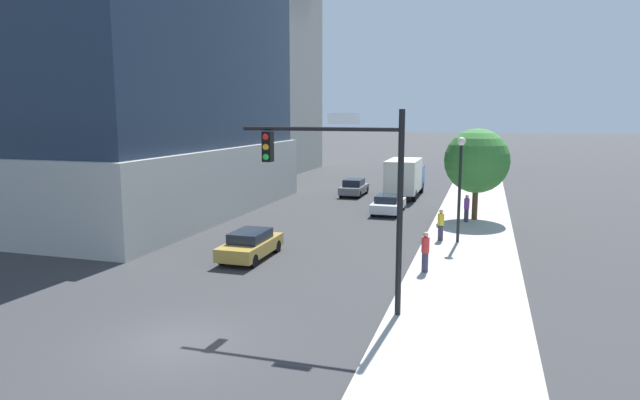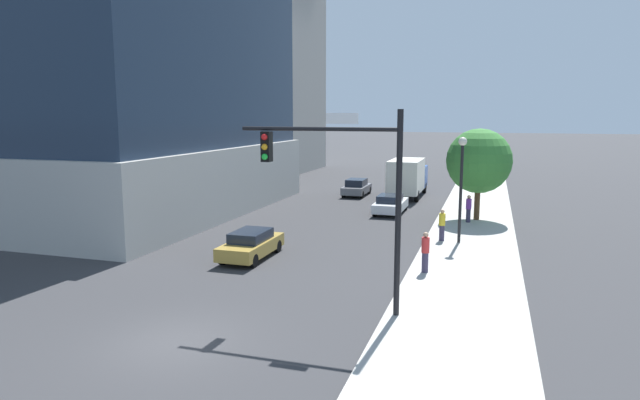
{
  "view_description": "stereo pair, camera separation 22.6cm",
  "coord_description": "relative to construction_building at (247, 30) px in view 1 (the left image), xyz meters",
  "views": [
    {
      "loc": [
        8.71,
        -13.73,
        6.85
      ],
      "look_at": [
        1.94,
        8.5,
        3.19
      ],
      "focal_mm": 30.62,
      "sensor_mm": 36.0,
      "label": 1
    },
    {
      "loc": [
        8.93,
        -13.66,
        6.85
      ],
      "look_at": [
        1.94,
        8.5,
        3.19
      ],
      "focal_mm": 30.62,
      "sensor_mm": 36.0,
      "label": 2
    }
  ],
  "objects": [
    {
      "name": "pedestrian_red_shirt",
      "position": [
        25.58,
        -38.59,
        -15.68
      ],
      "size": [
        0.34,
        0.34,
        1.75
      ],
      "color": "#38334C",
      "rests_on": "sidewalk"
    },
    {
      "name": "sidewalk",
      "position": [
        27.22,
        -27.87,
        -16.65
      ],
      "size": [
        4.73,
        120.0,
        0.15
      ],
      "primitive_type": "cube",
      "color": "#B2AFA8",
      "rests_on": "ground"
    },
    {
      "name": "traffic_light_pole",
      "position": [
        23.37,
        -43.98,
        -11.91
      ],
      "size": [
        5.63,
        0.48,
        6.87
      ],
      "color": "black",
      "rests_on": "sidewalk"
    },
    {
      "name": "construction_building",
      "position": [
        0.0,
        0.0,
        0.0
      ],
      "size": [
        16.98,
        15.75,
        40.72
      ],
      "color": "#9E9B93",
      "rests_on": "ground"
    },
    {
      "name": "ground_plane",
      "position": [
        19.18,
        -47.87,
        -16.73
      ],
      "size": [
        400.0,
        400.0,
        0.0
      ],
      "primitive_type": "plane",
      "color": "#333335"
    },
    {
      "name": "car_white",
      "position": [
        21.51,
        -24.3,
        -16.07
      ],
      "size": [
        1.85,
        4.38,
        1.32
      ],
      "color": "silver",
      "rests_on": "ground"
    },
    {
      "name": "street_lamp",
      "position": [
        26.64,
        -32.48,
        -12.93
      ],
      "size": [
        0.44,
        0.44,
        5.54
      ],
      "color": "black",
      "rests_on": "sidewalk"
    },
    {
      "name": "car_gray",
      "position": [
        17.28,
        -16.89,
        -16.02
      ],
      "size": [
        1.78,
        4.02,
        1.43
      ],
      "color": "slate",
      "rests_on": "ground"
    },
    {
      "name": "box_truck",
      "position": [
        21.51,
        -16.47,
        -14.97
      ],
      "size": [
        2.44,
        7.25,
        3.2
      ],
      "color": "#1E4799",
      "rests_on": "ground"
    },
    {
      "name": "car_gold",
      "position": [
        17.28,
        -38.22,
        -16.05
      ],
      "size": [
        1.77,
        4.23,
        1.35
      ],
      "color": "#AD8938",
      "rests_on": "ground"
    },
    {
      "name": "pedestrian_purple_shirt",
      "position": [
        26.87,
        -26.7,
        -15.7
      ],
      "size": [
        0.34,
        0.34,
        1.71
      ],
      "color": "#38334C",
      "rests_on": "sidewalk"
    },
    {
      "name": "street_tree",
      "position": [
        27.34,
        -25.62,
        -12.81
      ],
      "size": [
        4.1,
        4.1,
        5.82
      ],
      "color": "brown",
      "rests_on": "sidewalk"
    },
    {
      "name": "pedestrian_yellow_shirt",
      "position": [
        25.74,
        -32.34,
        -15.71
      ],
      "size": [
        0.34,
        0.34,
        1.7
      ],
      "color": "#38334C",
      "rests_on": "sidewalk"
    }
  ]
}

